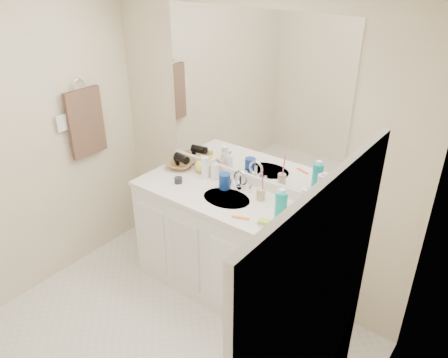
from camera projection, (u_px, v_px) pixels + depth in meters
wall_back at (250, 145)px, 3.25m from camera, size 2.60×0.02×2.40m
wall_right at (343, 338)px, 1.63m from camera, size 0.02×2.60×2.40m
vanity_cabinet at (228, 247)px, 3.41m from camera, size 1.50×0.55×0.85m
countertop at (228, 199)px, 3.21m from camera, size 1.52×0.57×0.03m
backsplash at (248, 179)px, 3.37m from camera, size 1.52×0.03×0.08m
sink_basin at (226, 199)px, 3.19m from camera, size 0.37×0.37×0.02m
faucet at (241, 182)px, 3.29m from camera, size 0.02×0.02×0.11m
mirror at (251, 98)px, 3.07m from camera, size 1.48×0.01×1.20m
blue_mug at (225, 181)px, 3.29m from camera, size 0.10×0.10×0.12m
tan_cup at (261, 194)px, 3.15m from camera, size 0.07×0.07×0.09m
toothbrush at (262, 182)px, 3.09m from camera, size 0.01×0.04×0.19m
mouthwash_bottle at (281, 205)px, 2.91m from camera, size 0.10×0.10×0.19m
clear_pump_bottle at (306, 201)px, 2.96m from camera, size 0.08×0.08×0.19m
soap_dish at (264, 224)px, 2.88m from camera, size 0.11×0.10×0.01m
green_soap at (264, 222)px, 2.87m from camera, size 0.09×0.07×0.03m
orange_comb at (241, 218)px, 2.95m from camera, size 0.12×0.06×0.01m
dark_jar at (178, 180)px, 3.38m from camera, size 0.08×0.08×0.04m
extra_white_bottle at (205, 168)px, 3.43m from camera, size 0.06×0.06×0.18m
soap_bottle_white at (215, 168)px, 3.42m from camera, size 0.09×0.09×0.18m
soap_bottle_cream at (212, 167)px, 3.47m from camera, size 0.08×0.09×0.15m
soap_bottle_yellow at (201, 164)px, 3.53m from camera, size 0.14×0.14×0.15m
wicker_basket at (180, 165)px, 3.62m from camera, size 0.28×0.28×0.05m
hair_dryer at (182, 158)px, 3.58m from camera, size 0.14×0.09×0.07m
towel_ring at (79, 86)px, 3.39m from camera, size 0.01×0.11×0.11m
hand_towel at (86, 123)px, 3.52m from camera, size 0.04×0.32×0.55m
switch_plate at (62, 123)px, 3.37m from camera, size 0.01×0.08×0.13m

